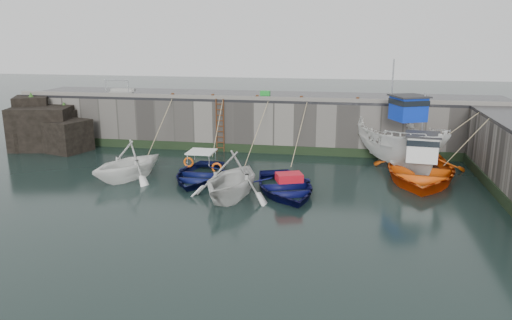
% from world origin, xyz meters
% --- Properties ---
extents(ground, '(120.00, 120.00, 0.00)m').
position_xyz_m(ground, '(0.00, 0.00, 0.00)').
color(ground, black).
rests_on(ground, ground).
extents(quay_back, '(30.00, 5.00, 3.00)m').
position_xyz_m(quay_back, '(0.00, 12.50, 1.50)').
color(quay_back, slate).
rests_on(quay_back, ground).
extents(road_back, '(30.00, 5.00, 0.16)m').
position_xyz_m(road_back, '(0.00, 12.50, 3.08)').
color(road_back, black).
rests_on(road_back, quay_back).
extents(kerb_back, '(30.00, 0.30, 0.20)m').
position_xyz_m(kerb_back, '(0.00, 10.15, 3.26)').
color(kerb_back, slate).
rests_on(kerb_back, road_back).
extents(algae_back, '(30.00, 0.08, 0.50)m').
position_xyz_m(algae_back, '(0.00, 9.96, 0.25)').
color(algae_back, black).
rests_on(algae_back, ground).
extents(algae_right, '(0.08, 15.00, 0.50)m').
position_xyz_m(algae_right, '(11.96, 2.50, 0.25)').
color(algae_right, black).
rests_on(algae_right, ground).
extents(rock_outcrop, '(5.85, 4.24, 3.41)m').
position_xyz_m(rock_outcrop, '(-12.92, 9.11, 1.26)').
color(rock_outcrop, black).
rests_on(rock_outcrop, ground).
extents(ladder, '(0.51, 0.08, 3.20)m').
position_xyz_m(ladder, '(-2.00, 9.91, 1.59)').
color(ladder, '#3F1E0F').
rests_on(ladder, ground).
extents(boat_near_white, '(5.03, 5.31, 2.20)m').
position_xyz_m(boat_near_white, '(-5.08, 3.54, 0.00)').
color(boat_near_white, white).
rests_on(boat_near_white, ground).
extents(boat_near_white_rope, '(0.04, 4.73, 3.10)m').
position_xyz_m(boat_near_white_rope, '(-5.08, 8.02, 0.00)').
color(boat_near_white_rope, tan).
rests_on(boat_near_white_rope, ground).
extents(boat_near_blue, '(3.38, 4.73, 0.98)m').
position_xyz_m(boat_near_blue, '(-1.61, 4.12, 0.00)').
color(boat_near_blue, '#090E3B').
rests_on(boat_near_blue, ground).
extents(boat_near_blue_rope, '(0.04, 4.27, 3.10)m').
position_xyz_m(boat_near_blue_rope, '(-1.61, 8.31, 0.00)').
color(boat_near_blue_rope, tan).
rests_on(boat_near_blue_rope, ground).
extents(boat_near_blacktrim, '(4.50, 5.01, 2.34)m').
position_xyz_m(boat_near_blacktrim, '(0.59, 1.61, 0.00)').
color(boat_near_blacktrim, silver).
rests_on(boat_near_blacktrim, ground).
extents(boat_near_blacktrim_rope, '(0.04, 6.44, 3.10)m').
position_xyz_m(boat_near_blacktrim_rope, '(0.59, 7.06, 0.00)').
color(boat_near_blacktrim_rope, tan).
rests_on(boat_near_blacktrim_rope, ground).
extents(boat_near_navy, '(5.12, 5.98, 1.04)m').
position_xyz_m(boat_near_navy, '(2.79, 2.80, 0.00)').
color(boat_near_navy, '#0A0D43').
rests_on(boat_near_navy, ground).
extents(boat_near_navy_rope, '(0.04, 5.37, 3.10)m').
position_xyz_m(boat_near_navy_rope, '(2.79, 7.65, 0.00)').
color(boat_near_navy_rope, tan).
rests_on(boat_near_navy_rope, ground).
extents(boat_far_white, '(5.75, 8.23, 5.98)m').
position_xyz_m(boat_far_white, '(8.26, 8.17, 1.25)').
color(boat_far_white, white).
rests_on(boat_far_white, ground).
extents(boat_far_orange, '(5.70, 7.45, 4.44)m').
position_xyz_m(boat_far_orange, '(9.07, 6.08, 0.46)').
color(boat_far_orange, '#EF530C').
rests_on(boat_far_orange, ground).
extents(fish_crate, '(0.61, 0.43, 0.29)m').
position_xyz_m(fish_crate, '(0.33, 12.39, 3.30)').
color(fish_crate, green).
rests_on(fish_crate, road_back).
extents(railing, '(1.60, 1.05, 1.00)m').
position_xyz_m(railing, '(-8.75, 11.25, 3.36)').
color(railing, '#A5A8AD').
rests_on(railing, road_back).
extents(bollard_a, '(0.18, 0.18, 0.28)m').
position_xyz_m(bollard_a, '(-5.00, 10.25, 3.30)').
color(bollard_a, '#3F1E0F').
rests_on(bollard_a, road_back).
extents(bollard_b, '(0.18, 0.18, 0.28)m').
position_xyz_m(bollard_b, '(-2.50, 10.25, 3.30)').
color(bollard_b, '#3F1E0F').
rests_on(bollard_b, road_back).
extents(bollard_c, '(0.18, 0.18, 0.28)m').
position_xyz_m(bollard_c, '(0.20, 10.25, 3.30)').
color(bollard_c, '#3F1E0F').
rests_on(bollard_c, road_back).
extents(bollard_d, '(0.18, 0.18, 0.28)m').
position_xyz_m(bollard_d, '(2.80, 10.25, 3.30)').
color(bollard_d, '#3F1E0F').
rests_on(bollard_d, road_back).
extents(bollard_e, '(0.18, 0.18, 0.28)m').
position_xyz_m(bollard_e, '(6.00, 10.25, 3.30)').
color(bollard_e, '#3F1E0F').
rests_on(bollard_e, road_back).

